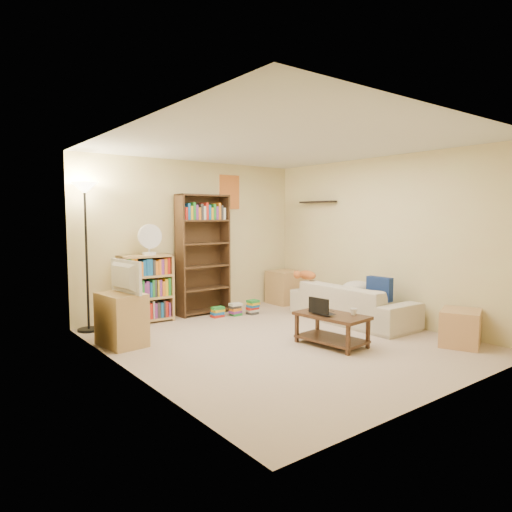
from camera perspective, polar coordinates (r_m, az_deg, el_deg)
name	(u,v)px	position (r m, az deg, el deg)	size (l,w,h in m)	color
room	(282,215)	(5.76, 3.28, 5.18)	(4.50, 4.54, 2.52)	beige
sofa	(352,303)	(7.10, 11.91, -5.78)	(0.82, 2.00, 0.58)	beige
navy_pillow	(379,289)	(6.85, 15.18, -3.98)	(0.38, 0.11, 0.34)	navy
cream_blanket	(356,288)	(7.20, 12.42, -3.96)	(0.54, 0.38, 0.23)	beige
tabby_cat	(305,275)	(7.39, 6.20, -2.38)	(0.46, 0.17, 0.16)	#CE662B
coffee_table	(332,325)	(5.81, 9.43, -8.56)	(0.59, 0.94, 0.39)	#43291A
laptop	(325,313)	(5.77, 8.62, -7.02)	(0.26, 0.39, 0.03)	black
laptop_screen	(319,306)	(5.65, 7.84, -6.20)	(0.01, 0.30, 0.20)	white
mug	(354,312)	(5.76, 12.10, -6.82)	(0.09, 0.09, 0.08)	white
tv_remote	(318,309)	(6.03, 7.75, -6.54)	(0.05, 0.16, 0.02)	black
tv_stand	(122,319)	(5.94, -16.46, -7.61)	(0.44, 0.61, 0.66)	tan
television	(120,277)	(5.85, -16.59, -2.52)	(0.17, 0.72, 0.41)	black
tall_bookshelf	(203,251)	(7.49, -6.62, 0.58)	(0.88, 0.30, 1.95)	#432B19
short_bookshelf	(146,289)	(7.09, -13.61, -4.01)	(0.81, 0.35, 1.02)	tan
desk_fan	(150,239)	(6.99, -13.15, 2.03)	(0.36, 0.20, 0.46)	white
floor_lamp	(85,213)	(6.70, -20.57, 5.05)	(0.35, 0.35, 2.07)	black
side_table	(285,287)	(8.43, 3.63, -3.91)	(0.53, 0.53, 0.60)	tan
end_cabinet	(460,328)	(6.27, 24.19, -8.18)	(0.53, 0.44, 0.44)	tan
book_stacks	(237,309)	(7.44, -2.33, -6.65)	(0.77, 0.33, 0.24)	red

